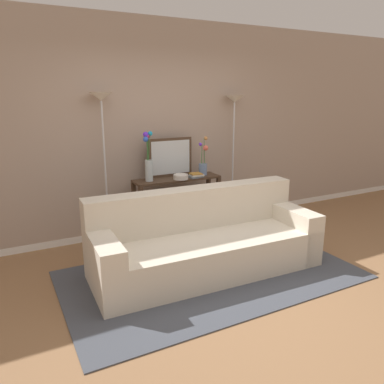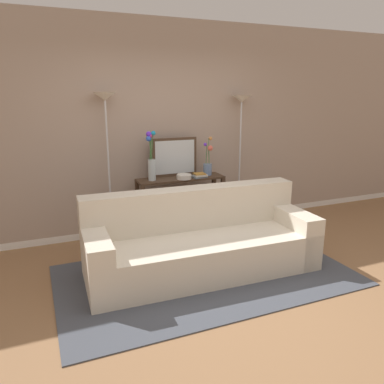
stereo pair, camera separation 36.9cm
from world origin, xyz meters
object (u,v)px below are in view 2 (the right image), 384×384
object	(u,v)px
floor_lamp_right	(241,124)
fruit_bowl	(184,176)
vase_short_flowers	(208,164)
console_table	(181,196)
vase_tall_flowers	(151,159)
couch	(200,243)
book_row_under_console	(157,233)
book_stack	(199,175)
floor_lamp_left	(106,126)
wall_mirror	(175,157)

from	to	relation	value
floor_lamp_right	fruit_bowl	distance (m)	1.19
vase_short_flowers	fruit_bowl	bearing A→B (deg)	-165.76
console_table	fruit_bowl	xyz separation A→B (m)	(0.01, -0.10, 0.29)
vase_tall_flowers	vase_short_flowers	world-z (taller)	vase_tall_flowers
couch	book_row_under_console	bearing A→B (deg)	97.48
console_table	vase_short_flowers	world-z (taller)	vase_short_flowers
book_stack	floor_lamp_left	bearing A→B (deg)	168.76
wall_mirror	floor_lamp_right	bearing A→B (deg)	0.09
fruit_bowl	book_stack	size ratio (longest dim) A/B	0.98
vase_short_flowers	floor_lamp_right	bearing A→B (deg)	12.80
floor_lamp_left	fruit_bowl	distance (m)	1.18
couch	console_table	size ratio (longest dim) A/B	2.11
book_row_under_console	fruit_bowl	bearing A→B (deg)	-14.85
console_table	book_row_under_console	distance (m)	0.60
couch	vase_short_flowers	xyz separation A→B (m)	(0.61, 1.12, 0.65)
book_row_under_console	couch	bearing A→B (deg)	-82.52
vase_tall_flowers	vase_short_flowers	xyz separation A→B (m)	(0.81, 0.01, -0.13)
fruit_bowl	couch	bearing A→B (deg)	-101.90
console_table	wall_mirror	bearing A→B (deg)	102.81
floor_lamp_left	vase_tall_flowers	bearing A→B (deg)	-14.89
floor_lamp_right	wall_mirror	bearing A→B (deg)	-179.91
couch	vase_tall_flowers	size ratio (longest dim) A/B	3.93
floor_lamp_left	couch	bearing A→B (deg)	-59.97
couch	book_stack	distance (m)	1.23
console_table	couch	bearing A→B (deg)	-100.40
couch	console_table	bearing A→B (deg)	79.60
book_row_under_console	floor_lamp_left	bearing A→B (deg)	166.79
floor_lamp_right	fruit_bowl	bearing A→B (deg)	-166.61
book_stack	book_row_under_console	distance (m)	0.98
console_table	book_stack	bearing A→B (deg)	-22.18
couch	floor_lamp_left	distance (m)	1.88
vase_short_flowers	fruit_bowl	size ratio (longest dim) A/B	2.69
wall_mirror	vase_tall_flowers	world-z (taller)	vase_tall_flowers
book_row_under_console	book_stack	bearing A→B (deg)	-9.27
floor_lamp_right	vase_short_flowers	xyz separation A→B (m)	(-0.58, -0.13, -0.52)
couch	vase_tall_flowers	xyz separation A→B (m)	(-0.20, 1.11, 0.77)
floor_lamp_right	book_row_under_console	world-z (taller)	floor_lamp_right
book_stack	console_table	bearing A→B (deg)	157.82
vase_tall_flowers	fruit_bowl	distance (m)	0.49
couch	book_stack	size ratio (longest dim) A/B	12.38
console_table	floor_lamp_right	bearing A→B (deg)	7.85
console_table	fruit_bowl	distance (m)	0.31
console_table	vase_short_flowers	distance (m)	0.58
vase_short_flowers	book_row_under_console	size ratio (longest dim) A/B	2.04
floor_lamp_left	vase_short_flowers	bearing A→B (deg)	-5.61
couch	console_table	world-z (taller)	couch
book_stack	book_row_under_console	world-z (taller)	book_stack
wall_mirror	vase_tall_flowers	bearing A→B (deg)	-159.75
console_table	vase_tall_flowers	xyz separation A→B (m)	(-0.40, -0.00, 0.54)
couch	floor_lamp_left	size ratio (longest dim) A/B	1.31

